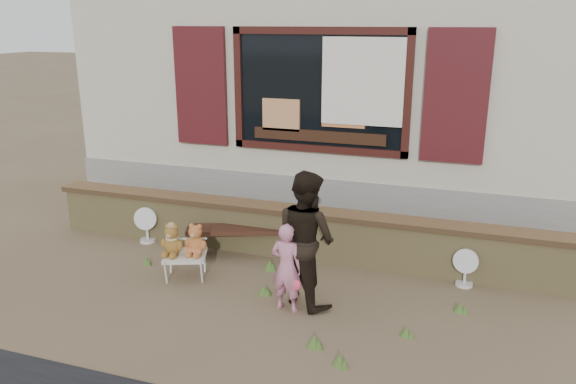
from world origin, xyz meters
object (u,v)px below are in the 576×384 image
(folding_chair, at_px, (185,256))
(child, at_px, (287,267))
(adult, at_px, (306,238))
(bench, at_px, (246,235))
(teddy_bear_right, at_px, (196,239))
(teddy_bear_left, at_px, (172,239))

(folding_chair, relative_size, child, 0.63)
(child, bearing_deg, folding_chair, -6.77)
(folding_chair, relative_size, adult, 0.41)
(bench, xyz_separation_m, adult, (1.10, -0.96, 0.46))
(folding_chair, distance_m, adult, 1.62)
(teddy_bear_right, xyz_separation_m, child, (1.27, -0.40, -0.01))
(bench, xyz_separation_m, teddy_bear_right, (-0.31, -0.80, 0.21))
(bench, height_order, folding_chair, bench)
(teddy_bear_right, distance_m, child, 1.34)
(teddy_bear_right, bearing_deg, teddy_bear_left, 180.00)
(bench, bearing_deg, teddy_bear_right, -130.83)
(folding_chair, height_order, teddy_bear_left, teddy_bear_left)
(bench, height_order, teddy_bear_right, teddy_bear_right)
(teddy_bear_left, bearing_deg, teddy_bear_right, -0.00)
(teddy_bear_left, height_order, adult, adult)
(teddy_bear_left, relative_size, teddy_bear_right, 1.00)
(folding_chair, height_order, child, child)
(folding_chair, relative_size, teddy_bear_right, 1.57)
(adult, bearing_deg, bench, -10.33)
(teddy_bear_right, height_order, child, child)
(bench, xyz_separation_m, folding_chair, (-0.44, -0.85, -0.02))
(bench, distance_m, adult, 1.53)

